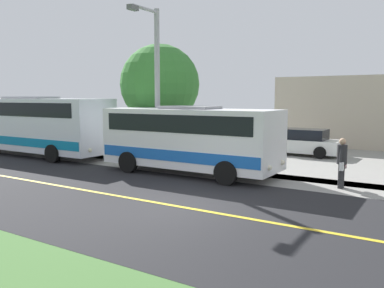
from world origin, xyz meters
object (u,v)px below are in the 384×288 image
object	(u,v)px
tree_curbside	(160,84)
street_light_pole	(155,81)
shuttle_bus_front	(190,137)
pedestrian_with_bags	(342,161)
parked_car_near	(301,143)
transit_bus_rear	(32,123)

from	to	relation	value
tree_curbside	street_light_pole	bearing A→B (deg)	32.74
tree_curbside	shuttle_bus_front	bearing A→B (deg)	52.03
shuttle_bus_front	pedestrian_with_bags	size ratio (longest dim) A/B	4.29
pedestrian_with_bags	parked_car_near	size ratio (longest dim) A/B	0.40
transit_bus_rear	street_light_pole	bearing A→B (deg)	92.14
pedestrian_with_bags	transit_bus_rear	bearing A→B (deg)	-88.19
shuttle_bus_front	transit_bus_rear	world-z (taller)	transit_bus_rear
shuttle_bus_front	street_light_pole	distance (m)	3.12
shuttle_bus_front	pedestrian_with_bags	distance (m)	6.04
street_light_pole	pedestrian_with_bags	bearing A→B (deg)	91.47
transit_bus_rear	pedestrian_with_bags	world-z (taller)	transit_bus_rear
shuttle_bus_front	tree_curbside	distance (m)	5.17
transit_bus_rear	parked_car_near	distance (m)	15.02
parked_car_near	pedestrian_with_bags	bearing A→B (deg)	26.38
transit_bus_rear	pedestrian_with_bags	distance (m)	16.42
transit_bus_rear	tree_curbside	bearing A→B (deg)	112.90
transit_bus_rear	tree_curbside	size ratio (longest dim) A/B	1.77
parked_car_near	tree_curbside	bearing A→B (deg)	-49.86
shuttle_bus_front	street_light_pole	size ratio (longest dim) A/B	1.08
street_light_pole	tree_curbside	distance (m)	3.02
shuttle_bus_front	street_light_pole	bearing A→B (deg)	-98.75
pedestrian_with_bags	tree_curbside	size ratio (longest dim) A/B	0.30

